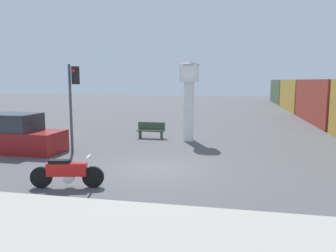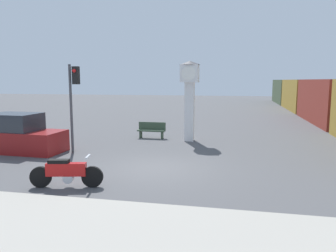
{
  "view_description": "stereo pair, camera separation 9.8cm",
  "coord_description": "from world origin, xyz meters",
  "px_view_note": "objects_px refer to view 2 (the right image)",
  "views": [
    {
      "loc": [
        2.86,
        -11.8,
        3.33
      ],
      "look_at": [
        0.16,
        1.67,
        1.41
      ],
      "focal_mm": 35.0,
      "sensor_mm": 36.0,
      "label": 1
    },
    {
      "loc": [
        2.95,
        -11.78,
        3.33
      ],
      "look_at": [
        0.16,
        1.67,
        1.41
      ],
      "focal_mm": 35.0,
      "sensor_mm": 36.0,
      "label": 2
    }
  ],
  "objects_px": {
    "freight_train": "(312,97)",
    "parked_car": "(18,136)",
    "motorcycle": "(66,172)",
    "clock_tower": "(190,88)",
    "bench": "(152,130)",
    "traffic_light": "(73,92)"
  },
  "relations": [
    {
      "from": "traffic_light",
      "to": "parked_car",
      "type": "bearing_deg",
      "value": -172.0
    },
    {
      "from": "clock_tower",
      "to": "traffic_light",
      "type": "height_order",
      "value": "clock_tower"
    },
    {
      "from": "motorcycle",
      "to": "clock_tower",
      "type": "relative_size",
      "value": 0.52
    },
    {
      "from": "motorcycle",
      "to": "freight_train",
      "type": "relative_size",
      "value": 0.05
    },
    {
      "from": "bench",
      "to": "freight_train",
      "type": "bearing_deg",
      "value": 52.49
    },
    {
      "from": "clock_tower",
      "to": "parked_car",
      "type": "relative_size",
      "value": 1.02
    },
    {
      "from": "freight_train",
      "to": "parked_car",
      "type": "relative_size",
      "value": 10.56
    },
    {
      "from": "parked_car",
      "to": "bench",
      "type": "bearing_deg",
      "value": 44.36
    },
    {
      "from": "traffic_light",
      "to": "bench",
      "type": "xyz_separation_m",
      "value": [
        2.52,
        4.38,
        -2.3
      ]
    },
    {
      "from": "motorcycle",
      "to": "clock_tower",
      "type": "height_order",
      "value": "clock_tower"
    },
    {
      "from": "motorcycle",
      "to": "parked_car",
      "type": "xyz_separation_m",
      "value": [
        -4.85,
        4.33,
        0.27
      ]
    },
    {
      "from": "freight_train",
      "to": "motorcycle",
      "type": "bearing_deg",
      "value": -116.57
    },
    {
      "from": "freight_train",
      "to": "bench",
      "type": "xyz_separation_m",
      "value": [
        -11.93,
        -15.54,
        -1.21
      ]
    },
    {
      "from": "bench",
      "to": "traffic_light",
      "type": "bearing_deg",
      "value": -119.96
    },
    {
      "from": "clock_tower",
      "to": "traffic_light",
      "type": "distance_m",
      "value": 6.22
    },
    {
      "from": "bench",
      "to": "motorcycle",
      "type": "bearing_deg",
      "value": -92.46
    },
    {
      "from": "motorcycle",
      "to": "parked_car",
      "type": "height_order",
      "value": "parked_car"
    },
    {
      "from": "freight_train",
      "to": "parked_car",
      "type": "distance_m",
      "value": 26.6
    },
    {
      "from": "freight_train",
      "to": "traffic_light",
      "type": "xyz_separation_m",
      "value": [
        -14.45,
        -19.91,
        1.09
      ]
    },
    {
      "from": "clock_tower",
      "to": "parked_car",
      "type": "bearing_deg",
      "value": -149.74
    },
    {
      "from": "motorcycle",
      "to": "freight_train",
      "type": "xyz_separation_m",
      "value": [
        12.32,
        24.63,
        1.22
      ]
    },
    {
      "from": "traffic_light",
      "to": "freight_train",
      "type": "bearing_deg",
      "value": 54.04
    }
  ]
}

